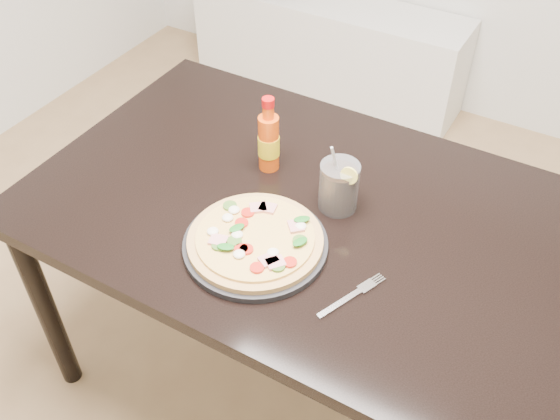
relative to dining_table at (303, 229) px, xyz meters
The scene contains 7 objects.
dining_table is the anchor object (origin of this frame).
plate 0.21m from the dining_table, 98.91° to the right, with size 0.34×0.34×0.02m, color black.
pizza 0.22m from the dining_table, 98.88° to the right, with size 0.32×0.32×0.03m.
hot_sauce_bottle 0.25m from the dining_table, 149.94° to the left, with size 0.07×0.07×0.22m.
cola_cup 0.17m from the dining_table, 28.90° to the left, with size 0.10×0.10×0.19m.
fork 0.32m from the dining_table, 41.20° to the right, with size 0.09×0.18×0.00m.
media_console 1.80m from the dining_table, 113.98° to the left, with size 1.40×0.34×0.50m, color white.
Camera 1 is at (0.44, -0.57, 1.81)m, focal length 40.00 mm.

